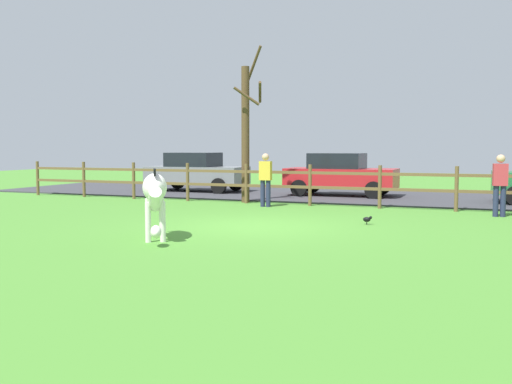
# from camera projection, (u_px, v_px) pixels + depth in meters

# --- Properties ---
(ground_plane) EXTENTS (60.00, 60.00, 0.00)m
(ground_plane) POSITION_uv_depth(u_px,v_px,m) (255.00, 226.00, 13.36)
(ground_plane) COLOR #47842D
(parking_asphalt) EXTENTS (28.00, 7.40, 0.05)m
(parking_asphalt) POSITION_uv_depth(u_px,v_px,m) (347.00, 195.00, 21.96)
(parking_asphalt) COLOR #38383D
(parking_asphalt) RESTS_ON ground_plane
(paddock_fence) EXTENTS (21.75, 0.11, 1.29)m
(paddock_fence) POSITION_uv_depth(u_px,v_px,m) (310.00, 182.00, 18.00)
(paddock_fence) COLOR brown
(paddock_fence) RESTS_ON ground_plane
(bare_tree) EXTENTS (0.88, 1.26, 5.14)m
(bare_tree) POSITION_uv_depth(u_px,v_px,m) (246.00, 130.00, 19.00)
(bare_tree) COLOR #513A23
(bare_tree) RESTS_ON ground_plane
(zebra) EXTENTS (1.25, 1.69, 1.41)m
(zebra) POSITION_uv_depth(u_px,v_px,m) (155.00, 193.00, 11.39)
(zebra) COLOR white
(zebra) RESTS_ON ground_plane
(crow_on_grass) EXTENTS (0.21, 0.10, 0.20)m
(crow_on_grass) POSITION_uv_depth(u_px,v_px,m) (367.00, 219.00, 13.67)
(crow_on_grass) COLOR black
(crow_on_grass) RESTS_ON ground_plane
(parked_car_red) EXTENTS (4.00, 1.89, 1.56)m
(parked_car_red) POSITION_uv_depth(u_px,v_px,m) (340.00, 174.00, 21.22)
(parked_car_red) COLOR red
(parked_car_red) RESTS_ON parking_asphalt
(parked_car_grey) EXTENTS (4.03, 1.94, 1.56)m
(parked_car_grey) POSITION_uv_depth(u_px,v_px,m) (196.00, 172.00, 23.33)
(parked_car_grey) COLOR slate
(parked_car_grey) RESTS_ON parking_asphalt
(visitor_left_of_tree) EXTENTS (0.39, 0.27, 1.64)m
(visitor_left_of_tree) POSITION_uv_depth(u_px,v_px,m) (500.00, 182.00, 15.14)
(visitor_left_of_tree) COLOR #232847
(visitor_left_of_tree) RESTS_ON ground_plane
(visitor_right_of_tree) EXTENTS (0.37, 0.24, 1.64)m
(visitor_right_of_tree) POSITION_uv_depth(u_px,v_px,m) (265.00, 177.00, 17.69)
(visitor_right_of_tree) COLOR #232847
(visitor_right_of_tree) RESTS_ON ground_plane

